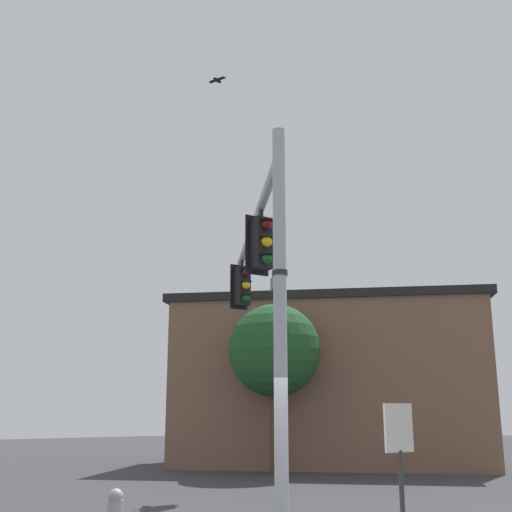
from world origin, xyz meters
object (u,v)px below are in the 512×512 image
object	(u,v)px
traffic_light_mid_inner	(243,286)
historical_marker	(400,450)
traffic_light_nearest_pole	(262,243)
street_name_sign	(277,277)
bird_flying	(217,80)

from	to	relation	value
traffic_light_mid_inner	historical_marker	xyz separation A→B (m)	(1.21, 6.75, -3.86)
traffic_light_nearest_pole	traffic_light_mid_inner	world-z (taller)	same
street_name_sign	bird_flying	xyz separation A→B (m)	(-0.92, -3.76, 5.55)
traffic_light_mid_inner	bird_flying	distance (m)	5.40
street_name_sign	historical_marker	distance (m)	3.37
traffic_light_mid_inner	historical_marker	bearing A→B (deg)	79.83
traffic_light_nearest_pole	street_name_sign	distance (m)	2.45
traffic_light_mid_inner	street_name_sign	size ratio (longest dim) A/B	1.21
historical_marker	traffic_light_mid_inner	bearing A→B (deg)	-100.17
street_name_sign	bird_flying	world-z (taller)	bird_flying
bird_flying	historical_marker	bearing A→B (deg)	101.64
traffic_light_nearest_pole	traffic_light_mid_inner	bearing A→B (deg)	-116.82
historical_marker	traffic_light_nearest_pole	bearing A→B (deg)	-72.18
traffic_light_nearest_pole	bird_flying	xyz separation A→B (m)	(0.07, -1.82, 4.41)
traffic_light_mid_inner	bird_flying	size ratio (longest dim) A/B	2.90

